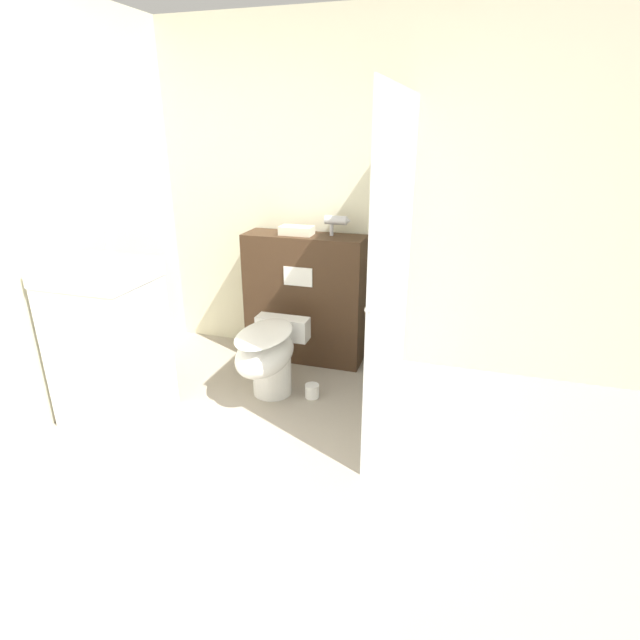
# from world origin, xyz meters

# --- Properties ---
(ground_plane) EXTENTS (12.00, 12.00, 0.00)m
(ground_plane) POSITION_xyz_m (0.00, 0.00, 0.00)
(ground_plane) COLOR #9E9384
(wall_back) EXTENTS (8.00, 0.06, 2.50)m
(wall_back) POSITION_xyz_m (0.00, 2.37, 1.25)
(wall_back) COLOR beige
(wall_back) RESTS_ON ground_plane
(partition_panel) EXTENTS (0.91, 0.31, 1.00)m
(partition_panel) POSITION_xyz_m (-0.14, 2.17, 0.50)
(partition_panel) COLOR #3D2819
(partition_panel) RESTS_ON ground_plane
(shower_glass) EXTENTS (0.04, 1.47, 1.95)m
(shower_glass) POSITION_xyz_m (0.61, 1.60, 0.97)
(shower_glass) COLOR silver
(shower_glass) RESTS_ON ground_plane
(toilet) EXTENTS (0.38, 0.68, 0.50)m
(toilet) POSITION_xyz_m (-0.18, 1.51, 0.31)
(toilet) COLOR white
(toilet) RESTS_ON ground_plane
(sink_vanity) EXTENTS (0.58, 0.49, 1.15)m
(sink_vanity) POSITION_xyz_m (-1.01, 1.00, 0.51)
(sink_vanity) COLOR white
(sink_vanity) RESTS_ON ground_plane
(hair_drier) EXTENTS (0.19, 0.06, 0.15)m
(hair_drier) POSITION_xyz_m (0.10, 2.20, 1.10)
(hair_drier) COLOR #B7B7BC
(hair_drier) RESTS_ON partition_panel
(folded_towel) EXTENTS (0.24, 0.14, 0.06)m
(folded_towel) POSITION_xyz_m (-0.20, 2.15, 1.03)
(folded_towel) COLOR beige
(folded_towel) RESTS_ON partition_panel
(spare_toilet_roll) EXTENTS (0.10, 0.10, 0.09)m
(spare_toilet_roll) POSITION_xyz_m (0.11, 1.58, 0.05)
(spare_toilet_roll) COLOR white
(spare_toilet_roll) RESTS_ON ground_plane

